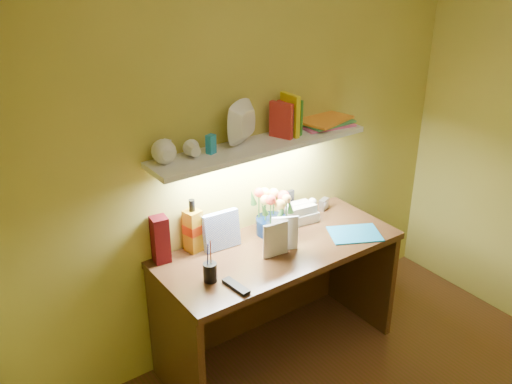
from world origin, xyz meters
The scene contains 13 objects.
desk centered at (0.00, 1.20, 0.38)m, with size 1.40×0.60×0.75m, color #37250F.
flower_bouquet centered at (0.06, 1.35, 0.92)m, with size 0.21×0.21×0.33m, color #061534, non-canonical shape.
telephone centered at (0.29, 1.38, 0.81)m, with size 0.21×0.16×0.13m, color beige, non-canonical shape.
desk_clock centered at (0.51, 1.40, 0.79)m, with size 0.07×0.04×0.07m, color silver.
whisky_bottle centered at (-0.40, 1.45, 0.90)m, with size 0.08×0.08×0.31m, color #B07B11, non-canonical shape.
whisky_box centered at (-0.60, 1.45, 0.88)m, with size 0.08×0.08×0.26m, color #560B13.
pen_cup centered at (-0.49, 1.14, 0.84)m, with size 0.07×0.07×0.17m, color black.
art_card centered at (-0.26, 1.38, 0.86)m, with size 0.21×0.04×0.21m, color white, non-canonical shape.
tv_remote centered at (-0.42, 1.01, 0.76)m, with size 0.05×0.17×0.02m, color black.
blue_folder centered at (0.44, 1.05, 0.75)m, with size 0.29×0.21×0.01m, color #1D88C1.
desk_book_a centered at (-0.15, 1.15, 0.85)m, with size 0.15×0.02×0.20m, color beige.
desk_book_b centered at (-0.06, 1.19, 0.85)m, with size 0.15×0.02×0.21m, color white.
wall_shelf centered at (0.02, 1.38, 1.34)m, with size 1.31×0.34×0.27m.
Camera 1 is at (-1.71, -0.97, 2.39)m, focal length 40.00 mm.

